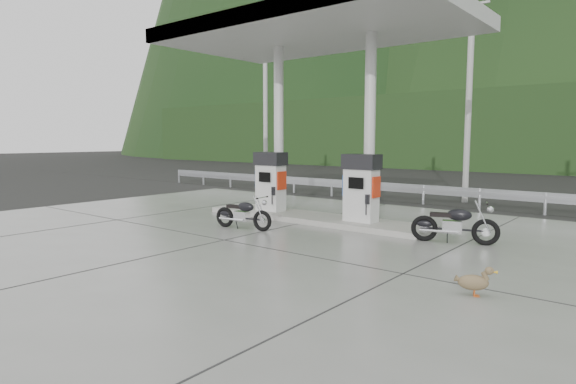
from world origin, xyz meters
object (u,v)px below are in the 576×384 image
Objects in this scene: motorcycle_left at (243,214)px; motorcycle_right at (455,224)px; gas_pump_left at (271,181)px; duck at (473,283)px; gas_pump_right at (361,188)px.

motorcycle_right reaches higher than motorcycle_left.
motorcycle_right is (5.88, -0.44, -0.63)m from gas_pump_left.
gas_pump_left reaches higher than duck.
motorcycle_right is at bearing -4.24° from gas_pump_left.
gas_pump_left is 3.20m from gas_pump_right.
duck is at bearing -27.89° from gas_pump_left.
motorcycle_left is 0.91× the size of motorcycle_right.
motorcycle_left is 2.98× the size of duck.
duck is at bearing -23.77° from motorcycle_left.
gas_pump_right is 2.79m from motorcycle_right.
gas_pump_left is 2.48m from motorcycle_left.
duck is (1.55, -3.50, -0.23)m from motorcycle_right.
motorcycle_right reaches higher than duck.
gas_pump_right is at bearing 113.67° from duck.
gas_pump_left is at bearing 180.00° from gas_pump_right.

